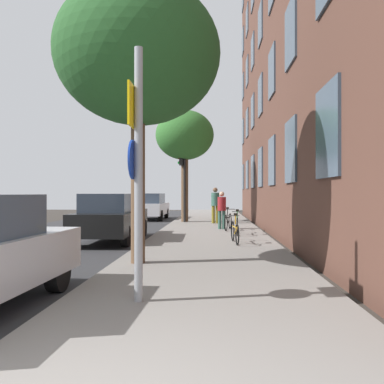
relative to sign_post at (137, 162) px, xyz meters
name	(u,v)px	position (x,y,z in m)	size (l,w,h in m)	color
ground_plane	(132,230)	(-2.54, 11.62, -2.09)	(41.80, 41.80, 0.00)	#332D28
road_asphalt	(86,230)	(-4.64, 11.62, -2.08)	(7.00, 38.00, 0.01)	#2D2D30
sidewalk	(211,229)	(0.96, 11.62, -2.03)	(4.20, 38.00, 0.12)	gray
building_facade	(272,21)	(3.55, 11.12, 6.85)	(0.56, 27.00, 17.84)	#513328
sign_post	(137,162)	(0.00, 0.00, 0.00)	(0.16, 0.60, 3.60)	gray
traffic_light	(183,172)	(-0.54, 15.01, 0.66)	(0.43, 0.24, 3.85)	black
tree_near	(138,55)	(-0.57, 2.99, 2.59)	(3.62, 3.62, 6.12)	brown
tree_far	(185,136)	(-0.46, 15.30, 2.62)	(3.12, 3.12, 5.97)	brown
bicycle_0	(235,231)	(1.74, 6.47, -1.61)	(0.42, 1.63, 0.92)	black
bicycle_1	(237,225)	(1.96, 8.97, -1.60)	(0.42, 1.65, 0.94)	black
bicycle_2	(228,221)	(1.69, 10.75, -1.60)	(0.50, 1.66, 0.95)	black
pedestrian_0	(222,208)	(1.44, 11.13, -1.06)	(0.43, 0.43, 1.60)	#33594C
pedestrian_1	(215,203)	(1.17, 14.27, -0.93)	(0.57, 0.57, 1.82)	olive
car_1	(112,217)	(-2.39, 7.62, -1.25)	(1.84, 4.53, 1.62)	black
car_2	(151,206)	(-2.78, 18.38, -1.25)	(1.78, 4.27, 1.62)	silver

